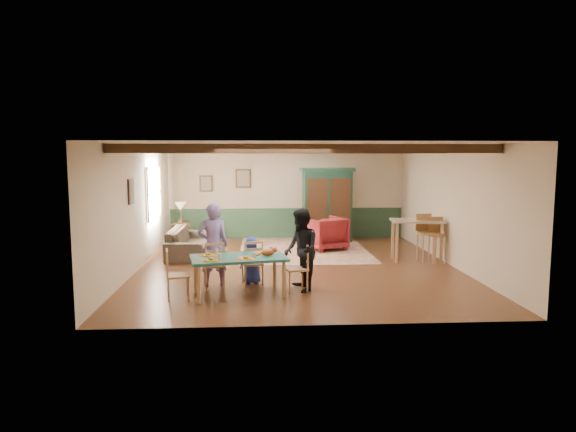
{
  "coord_description": "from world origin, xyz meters",
  "views": [
    {
      "loc": [
        -0.87,
        -11.29,
        2.51
      ],
      "look_at": [
        -0.21,
        -0.03,
        1.15
      ],
      "focal_mm": 32.0,
      "sensor_mm": 36.0,
      "label": 1
    }
  ],
  "objects": [
    {
      "name": "dining_chair_far_right",
      "position": [
        -0.99,
        -1.55,
        0.44
      ],
      "size": [
        0.46,
        0.47,
        0.88
      ],
      "primitive_type": null,
      "rotation": [
        0.0,
        0.0,
        3.33
      ],
      "color": "#AE7C57",
      "rests_on": "floor"
    },
    {
      "name": "ceiling_beam_back",
      "position": [
        0.0,
        3.0,
        2.61
      ],
      "size": [
        6.95,
        0.16,
        0.16
      ],
      "primitive_type": "cube",
      "color": "black",
      "rests_on": "ceiling"
    },
    {
      "name": "person_woman",
      "position": [
        -0.08,
        -2.06,
        0.76
      ],
      "size": [
        0.71,
        0.84,
        1.53
      ],
      "primitive_type": "imported",
      "rotation": [
        0.0,
        0.0,
        -1.38
      ],
      "color": "black",
      "rests_on": "floor"
    },
    {
      "name": "wainscot_back",
      "position": [
        0.0,
        3.98,
        0.45
      ],
      "size": [
        6.95,
        0.03,
        0.9
      ],
      "primitive_type": "cube",
      "color": "#203B27",
      "rests_on": "floor"
    },
    {
      "name": "ceiling_beam_front",
      "position": [
        0.0,
        -2.3,
        2.61
      ],
      "size": [
        6.95,
        0.16,
        0.16
      ],
      "primitive_type": "cube",
      "color": "black",
      "rests_on": "ceiling"
    },
    {
      "name": "wall_left",
      "position": [
        -3.5,
        0.0,
        1.35
      ],
      "size": [
        0.02,
        8.0,
        2.7
      ],
      "primitive_type": "cube",
      "color": "beige",
      "rests_on": "floor"
    },
    {
      "name": "floor",
      "position": [
        0.0,
        0.0,
        0.0
      ],
      "size": [
        8.0,
        8.0,
        0.0
      ],
      "primitive_type": "plane",
      "color": "#472514",
      "rests_on": "ground"
    },
    {
      "name": "dining_chair_far_left",
      "position": [
        -1.71,
        -1.69,
        0.44
      ],
      "size": [
        0.46,
        0.47,
        0.88
      ],
      "primitive_type": null,
      "rotation": [
        0.0,
        0.0,
        3.33
      ],
      "color": "#AE7C57",
      "rests_on": "floor"
    },
    {
      "name": "place_setting_far_right",
      "position": [
        -0.77,
        -1.95,
        0.75
      ],
      "size": [
        0.42,
        0.34,
        0.11
      ],
      "primitive_type": null,
      "rotation": [
        0.0,
        0.0,
        0.19
      ],
      "color": "gold",
      "rests_on": "dining_table"
    },
    {
      "name": "sofa",
      "position": [
        -2.61,
        1.52,
        0.33
      ],
      "size": [
        0.9,
        2.29,
        0.67
      ],
      "primitive_type": "imported",
      "rotation": [
        0.0,
        0.0,
        1.57
      ],
      "color": "#382E23",
      "rests_on": "floor"
    },
    {
      "name": "counter_table",
      "position": [
        2.86,
        0.45,
        0.49
      ],
      "size": [
        1.23,
        0.79,
        0.98
      ],
      "primitive_type": null,
      "rotation": [
        0.0,
        0.0,
        -0.08
      ],
      "color": "beige",
      "rests_on": "floor"
    },
    {
      "name": "window_left",
      "position": [
        -3.47,
        1.7,
        1.55
      ],
      "size": [
        0.06,
        1.6,
        1.3
      ],
      "primitive_type": null,
      "color": "white",
      "rests_on": "wall_left"
    },
    {
      "name": "picture_back_a",
      "position": [
        -1.3,
        3.97,
        1.8
      ],
      "size": [
        0.45,
        0.04,
        0.55
      ],
      "primitive_type": null,
      "color": "gray",
      "rests_on": "wall_back"
    },
    {
      "name": "cat",
      "position": [
        -0.7,
        -2.27,
        0.78
      ],
      "size": [
        0.35,
        0.19,
        0.17
      ],
      "primitive_type": null,
      "rotation": [
        0.0,
        0.0,
        0.19
      ],
      "color": "#BB5321",
      "rests_on": "dining_table"
    },
    {
      "name": "armchair",
      "position": [
        0.9,
        2.0,
        0.43
      ],
      "size": [
        1.24,
        1.25,
        0.87
      ],
      "primitive_type": "imported",
      "rotation": [
        0.0,
        0.0,
        -2.72
      ],
      "color": "#551117",
      "rests_on": "floor"
    },
    {
      "name": "ceiling_beam_mid",
      "position": [
        0.0,
        0.4,
        2.61
      ],
      "size": [
        6.95,
        0.16,
        0.16
      ],
      "primitive_type": "cube",
      "color": "black",
      "rests_on": "ceiling"
    },
    {
      "name": "dining_chair_end_right",
      "position": [
        -0.18,
        -2.07,
        0.44
      ],
      "size": [
        0.47,
        0.46,
        0.88
      ],
      "primitive_type": null,
      "rotation": [
        0.0,
        0.0,
        -1.38
      ],
      "color": "#AE7C57",
      "rests_on": "floor"
    },
    {
      "name": "place_setting_near_left",
      "position": [
        -1.68,
        -2.6,
        0.75
      ],
      "size": [
        0.42,
        0.34,
        0.11
      ],
      "primitive_type": null,
      "rotation": [
        0.0,
        0.0,
        0.19
      ],
      "color": "gold",
      "rests_on": "dining_table"
    },
    {
      "name": "ceiling",
      "position": [
        0.0,
        0.0,
        2.7
      ],
      "size": [
        7.0,
        8.0,
        0.02
      ],
      "primitive_type": "cube",
      "color": "white",
      "rests_on": "wall_back"
    },
    {
      "name": "wall_back",
      "position": [
        0.0,
        4.0,
        1.35
      ],
      "size": [
        7.0,
        0.02,
        2.7
      ],
      "primitive_type": "cube",
      "color": "beige",
      "rests_on": "floor"
    },
    {
      "name": "dining_table",
      "position": [
        -1.22,
        -2.28,
        0.35
      ],
      "size": [
        1.81,
        1.23,
        0.69
      ],
      "primitive_type": null,
      "rotation": [
        0.0,
        0.0,
        0.19
      ],
      "color": "#1A5347",
      "rests_on": "floor"
    },
    {
      "name": "place_setting_far_left",
      "position": [
        -1.77,
        -2.15,
        0.75
      ],
      "size": [
        0.42,
        0.34,
        0.11
      ],
      "primitive_type": null,
      "rotation": [
        0.0,
        0.0,
        0.19
      ],
      "color": "gold",
      "rests_on": "dining_table"
    },
    {
      "name": "bar_stool_right",
      "position": [
        3.26,
        0.18,
        0.53
      ],
      "size": [
        0.38,
        0.42,
        1.06
      ],
      "primitive_type": null,
      "rotation": [
        0.0,
        0.0,
        0.01
      ],
      "color": "#9E6F3D",
      "rests_on": "floor"
    },
    {
      "name": "wall_right",
      "position": [
        3.5,
        0.0,
        1.35
      ],
      "size": [
        0.02,
        8.0,
        2.7
      ],
      "primitive_type": "cube",
      "color": "beige",
      "rests_on": "floor"
    },
    {
      "name": "dining_chair_end_left",
      "position": [
        -2.27,
        -2.48,
        0.44
      ],
      "size": [
        0.47,
        0.46,
        0.88
      ],
      "primitive_type": null,
      "rotation": [
        0.0,
        0.0,
        1.76
      ],
      "color": "#AE7C57",
      "rests_on": "floor"
    },
    {
      "name": "person_man",
      "position": [
        -1.73,
        -1.62,
        0.8
      ],
      "size": [
        0.65,
        0.49,
        1.6
      ],
      "primitive_type": "imported",
      "rotation": [
        0.0,
        0.0,
        3.33
      ],
      "color": "#7C62A8",
      "rests_on": "floor"
    },
    {
      "name": "area_rug",
      "position": [
        0.31,
        2.04,
        0.01
      ],
      "size": [
        3.31,
        3.93,
        0.01
      ],
      "primitive_type": "cube",
      "rotation": [
        0.0,
        0.0,
        0.0
      ],
      "color": "beige",
      "rests_on": "floor"
    },
    {
      "name": "picture_back_b",
      "position": [
        -2.4,
        3.97,
        1.65
      ],
      "size": [
        0.38,
        0.04,
        0.48
      ],
      "primitive_type": null,
      "color": "gray",
      "rests_on": "wall_back"
    },
    {
      "name": "armoire",
      "position": [
        1.1,
        3.22,
        1.06
      ],
      "size": [
        1.55,
        0.72,
        2.13
      ],
      "primitive_type": "cube",
      "rotation": [
        0.0,
        0.0,
        0.08
      ],
      "color": "black",
      "rests_on": "floor"
    },
    {
      "name": "picture_left_wall",
      "position": [
        -3.47,
        -0.6,
        1.75
      ],
      "size": [
        0.04,
        0.42,
        0.52
      ],
      "primitive_type": null,
      "color": "gray",
      "rests_on": "wall_left"
    },
    {
      "name": "place_setting_near_center",
      "position": [
        -1.09,
        -2.49,
        0.75
      ],
      "size": [
        0.42,
        0.34,
        0.11
      ],
      "primitive_type": null,
      "rotation": [
        0.0,
        0.0,
        0.19
      ],
      "color": "gold",
      "rests_on": "dining_table"
    },
    {
      "name": "person_child",
      "position": [
        -1.0,
        -1.48,
        0.47
      ],
      "size": [
        0.5,
        0.38,
        0.93
      ],
      "primitive_type": "imported",
      "rotation": [
        0.0,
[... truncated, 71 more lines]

